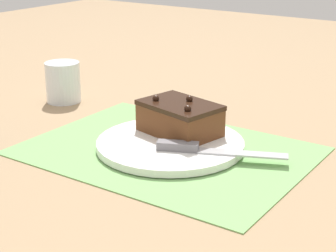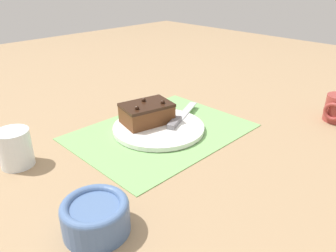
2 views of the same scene
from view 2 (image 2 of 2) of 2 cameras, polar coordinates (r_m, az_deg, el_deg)
name	(u,v)px [view 2 (image 2 of 2)]	position (r m, az deg, el deg)	size (l,w,h in m)	color
ground_plane	(161,132)	(0.89, -1.17, -1.07)	(3.00, 3.00, 0.00)	#9E7F5B
placemat_woven	(161,131)	(0.89, -1.17, -0.96)	(0.46, 0.34, 0.00)	#7AB266
cake_plate	(159,128)	(0.89, -1.63, -0.28)	(0.25, 0.25, 0.01)	white
chocolate_cake	(147,113)	(0.90, -3.71, 2.29)	(0.15, 0.12, 0.06)	brown
serving_knife	(179,118)	(0.92, 1.89, 1.33)	(0.20, 0.10, 0.01)	slate
drinking_glass	(15,148)	(0.80, -25.11, -3.53)	(0.07, 0.07, 0.09)	white
small_bowl	(96,216)	(0.58, -12.50, -15.00)	(0.11, 0.11, 0.06)	#4C6B9E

